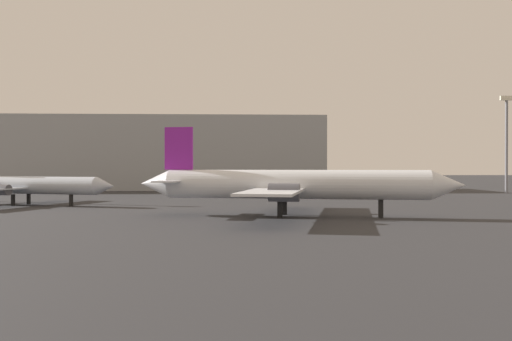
# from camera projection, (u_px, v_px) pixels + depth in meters

# --- Properties ---
(airplane_on_taxiway) EXTENTS (31.69, 26.44, 8.90)m
(airplane_on_taxiway) POSITION_uv_depth(u_px,v_px,m) (292.00, 185.00, 54.23)
(airplane_on_taxiway) COLOR silver
(airplane_on_taxiway) RESTS_ON ground_plane
(airplane_distant) EXTENTS (24.12, 21.53, 8.38)m
(airplane_distant) POSITION_uv_depth(u_px,v_px,m) (25.00, 185.00, 70.06)
(airplane_distant) COLOR #B2BCCC
(airplane_distant) RESTS_ON ground_plane
(light_mast_right) EXTENTS (2.40, 0.50, 17.78)m
(light_mast_right) POSITION_uv_depth(u_px,v_px,m) (507.00, 138.00, 101.00)
(light_mast_right) COLOR slate
(light_mast_right) RESTS_ON ground_plane
(terminal_building) EXTENTS (76.36, 20.47, 15.38)m
(terminal_building) POSITION_uv_depth(u_px,v_px,m) (145.00, 154.00, 120.68)
(terminal_building) COLOR #999EA3
(terminal_building) RESTS_ON ground_plane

